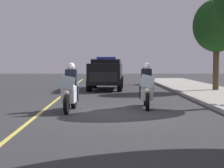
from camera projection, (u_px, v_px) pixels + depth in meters
ground_plane at (113, 114)px, 11.98m from camera, size 80.00×80.00×0.00m
lane_stripe_center at (38, 114)px, 11.93m from camera, size 48.00×0.12×0.01m
police_motorcycle_lead_left at (70, 91)px, 12.71m from camera, size 2.14×0.62×1.72m
police_motorcycle_lead_right at (147, 90)px, 13.60m from camera, size 2.14×0.62×1.72m
police_suv at (106, 73)px, 22.58m from camera, size 5.02×2.36×2.05m
cyclist_background at (145, 74)px, 27.32m from camera, size 1.76×0.34×1.69m
tree_far_back at (217, 26)px, 20.94m from camera, size 2.78×2.78×5.31m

